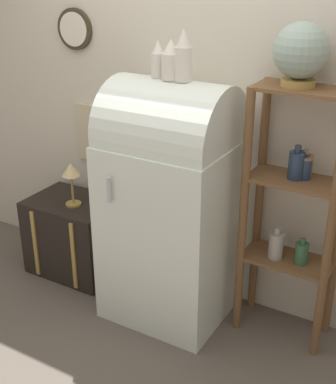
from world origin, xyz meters
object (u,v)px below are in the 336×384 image
object	(u,v)px
refrigerator	(171,200)
vase_center	(171,61)
globe	(301,52)
suitcase_trunk	(75,236)
vase_left	(158,60)
desk_lamp	(71,174)
vase_right	(183,57)

from	to	relation	value
refrigerator	vase_center	size ratio (longest dim) A/B	7.01
globe	suitcase_trunk	bearing A→B (deg)	-176.05
globe	vase_center	size ratio (longest dim) A/B	1.50
vase_left	vase_center	size ratio (longest dim) A/B	0.94
vase_center	desk_lamp	distance (m)	1.16
suitcase_trunk	vase_right	distance (m)	1.67
vase_right	refrigerator	bearing A→B (deg)	179.55
globe	vase_center	world-z (taller)	globe
refrigerator	desk_lamp	world-z (taller)	refrigerator
globe	desk_lamp	bearing A→B (deg)	-174.12
vase_center	vase_right	size ratio (longest dim) A/B	0.77
vase_right	desk_lamp	xyz separation A→B (m)	(-0.88, 0.01, -0.88)
vase_left	vase_center	world-z (taller)	vase_center
globe	vase_right	size ratio (longest dim) A/B	1.16
vase_center	vase_right	xyz separation A→B (m)	(0.08, 0.00, 0.03)
suitcase_trunk	desk_lamp	size ratio (longest dim) A/B	2.04
suitcase_trunk	vase_center	bearing A→B (deg)	-4.08
refrigerator	vase_left	distance (m)	0.85
suitcase_trunk	vase_right	world-z (taller)	vase_right
vase_right	desk_lamp	size ratio (longest dim) A/B	0.91
desk_lamp	globe	bearing A→B (deg)	5.88
globe	vase_right	distance (m)	0.62
globe	vase_left	bearing A→B (deg)	-168.90
vase_left	vase_right	distance (m)	0.18
vase_center	desk_lamp	bearing A→B (deg)	179.00
refrigerator	desk_lamp	size ratio (longest dim) A/B	4.92
vase_right	vase_left	bearing A→B (deg)	175.19
vase_left	globe	bearing A→B (deg)	11.10
refrigerator	globe	bearing A→B (deg)	13.70
globe	desk_lamp	distance (m)	1.75
suitcase_trunk	vase_center	xyz separation A→B (m)	(0.85, -0.06, 1.37)
vase_left	vase_right	bearing A→B (deg)	-4.81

